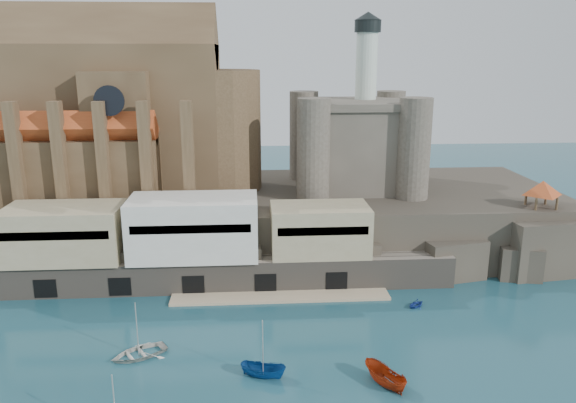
# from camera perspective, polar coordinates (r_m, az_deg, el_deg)

# --- Properties ---
(ground) EXTENTS (300.00, 300.00, 0.00)m
(ground) POSITION_cam_1_polar(r_m,az_deg,el_deg) (62.48, -1.74, -16.61)
(ground) COLOR #17414E
(ground) RESTS_ON ground
(promontory) EXTENTS (100.00, 36.00, 10.00)m
(promontory) POSITION_cam_1_polar(r_m,az_deg,el_deg) (96.73, -2.75, -1.83)
(promontory) COLOR #2B2620
(promontory) RESTS_ON ground
(quay) EXTENTS (70.00, 12.00, 13.05)m
(quay) POSITION_cam_1_polar(r_m,az_deg,el_deg) (81.29, -9.61, -4.44)
(quay) COLOR #6C6257
(quay) RESTS_ON ground
(church) EXTENTS (47.00, 25.93, 30.51)m
(church) POSITION_cam_1_polar(r_m,az_deg,el_deg) (98.32, -17.14, 8.05)
(church) COLOR #4B3823
(church) RESTS_ON promontory
(castle_keep) EXTENTS (21.20, 21.20, 29.30)m
(castle_keep) POSITION_cam_1_polar(r_m,az_deg,el_deg) (97.11, 6.82, 6.25)
(castle_keep) COLOR #4C463C
(castle_keep) RESTS_ON promontory
(rock_outcrop) EXTENTS (14.50, 10.50, 8.70)m
(rock_outcrop) POSITION_cam_1_polar(r_m,az_deg,el_deg) (94.83, 23.92, -4.04)
(rock_outcrop) COLOR #2B2620
(rock_outcrop) RESTS_ON ground
(pavilion) EXTENTS (6.40, 6.40, 5.40)m
(pavilion) POSITION_cam_1_polar(r_m,az_deg,el_deg) (92.72, 24.43, 1.10)
(pavilion) COLOR #4B3823
(pavilion) RESTS_ON rock_outcrop
(boat_2) EXTENTS (2.39, 2.36, 4.93)m
(boat_2) POSITION_cam_1_polar(r_m,az_deg,el_deg) (61.23, -2.54, -17.33)
(boat_2) COLOR navy
(boat_2) RESTS_ON ground
(boat_5) EXTENTS (2.89, 2.91, 5.55)m
(boat_5) POSITION_cam_1_polar(r_m,az_deg,el_deg) (60.73, 9.75, -17.85)
(boat_5) COLOR #93280B
(boat_5) RESTS_ON ground
(boat_6) EXTENTS (3.38, 4.49, 6.23)m
(boat_6) POSITION_cam_1_polar(r_m,az_deg,el_deg) (66.84, -14.90, -14.89)
(boat_6) COLOR beige
(boat_6) RESTS_ON ground
(boat_7) EXTENTS (2.51, 2.74, 2.71)m
(boat_7) POSITION_cam_1_polar(r_m,az_deg,el_deg) (77.74, 12.87, -10.36)
(boat_7) COLOR navy
(boat_7) RESTS_ON ground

